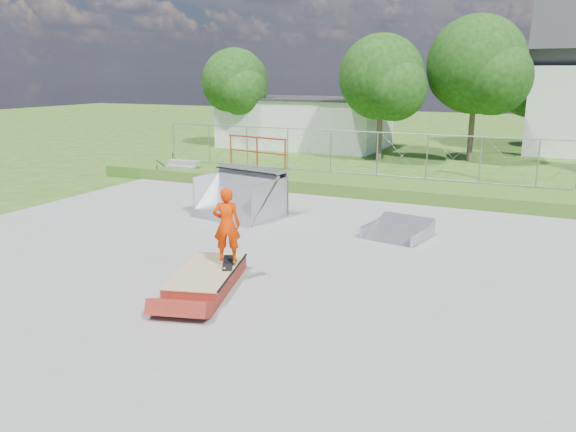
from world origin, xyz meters
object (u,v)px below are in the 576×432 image
Objects in this scene: quarter_pipe at (237,179)px; grind_box at (207,278)px; flat_bank_ramp at (398,230)px; skater at (227,228)px.

grind_box is at bearing -55.24° from quarter_pipe.
quarter_pipe is at bearing -171.62° from flat_bank_ramp.
flat_bank_ramp is at bearing -141.68° from skater.
grind_box is at bearing 38.16° from skater.
quarter_pipe is at bearing -86.32° from skater.
grind_box is 1.61× the size of flat_bank_ramp.
skater is at bearing -51.14° from quarter_pipe.
flat_bank_ramp is at bearing 46.59° from grind_box.
flat_bank_ramp is (5.35, -0.24, -1.02)m from quarter_pipe.
quarter_pipe reaches higher than grind_box.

